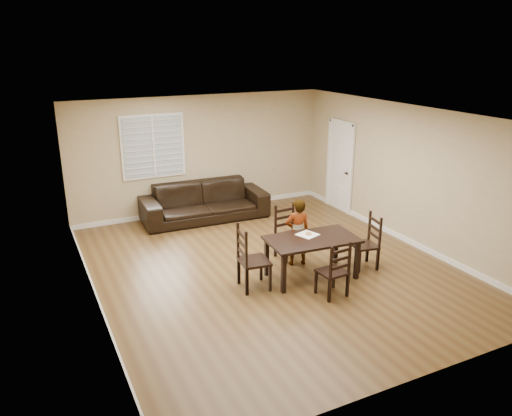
# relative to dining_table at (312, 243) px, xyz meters

# --- Properties ---
(ground) EXTENTS (7.00, 7.00, 0.00)m
(ground) POSITION_rel_dining_table_xyz_m (-0.45, 0.63, -0.62)
(ground) COLOR brown
(ground) RESTS_ON ground
(room) EXTENTS (6.04, 7.04, 2.72)m
(room) POSITION_rel_dining_table_xyz_m (-0.41, 0.80, 1.19)
(room) COLOR tan
(room) RESTS_ON ground
(dining_table) EXTENTS (1.57, 0.96, 0.71)m
(dining_table) POSITION_rel_dining_table_xyz_m (0.00, 0.00, 0.00)
(dining_table) COLOR black
(dining_table) RESTS_ON ground
(chair_near) EXTENTS (0.48, 0.46, 1.00)m
(chair_near) POSITION_rel_dining_table_xyz_m (0.05, 0.97, -0.17)
(chair_near) COLOR black
(chair_near) RESTS_ON ground
(chair_far) EXTENTS (0.45, 0.42, 0.93)m
(chair_far) POSITION_rel_dining_table_xyz_m (-0.04, -0.80, -0.20)
(chair_far) COLOR black
(chair_far) RESTS_ON ground
(chair_left) EXTENTS (0.50, 0.53, 1.08)m
(chair_left) POSITION_rel_dining_table_xyz_m (-1.17, 0.09, -0.13)
(chair_left) COLOR black
(chair_left) RESTS_ON ground
(chair_right) EXTENTS (0.48, 0.50, 0.98)m
(chair_right) POSITION_rel_dining_table_xyz_m (1.15, -0.10, -0.18)
(chair_right) COLOR black
(chair_right) RESTS_ON ground
(child) EXTENTS (0.50, 0.38, 1.23)m
(child) POSITION_rel_dining_table_xyz_m (0.04, 0.55, -0.01)
(child) COLOR gray
(child) RESTS_ON ground
(napkin) EXTENTS (0.40, 0.40, 0.00)m
(napkin) POSITION_rel_dining_table_xyz_m (0.01, 0.17, 0.09)
(napkin) COLOR beige
(napkin) RESTS_ON dining_table
(donut) EXTENTS (0.11, 0.11, 0.04)m
(donut) POSITION_rel_dining_table_xyz_m (0.03, 0.17, 0.11)
(donut) COLOR #B37940
(donut) RESTS_ON napkin
(sofa) EXTENTS (2.83, 1.20, 0.81)m
(sofa) POSITION_rel_dining_table_xyz_m (-0.60, 3.55, -0.21)
(sofa) COLOR black
(sofa) RESTS_ON ground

